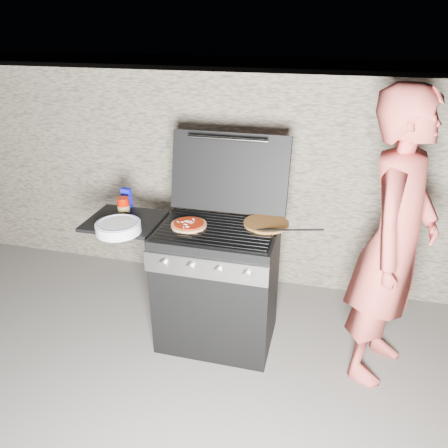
% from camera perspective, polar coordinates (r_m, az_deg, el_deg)
% --- Properties ---
extents(ground, '(50.00, 50.00, 0.00)m').
position_cam_1_polar(ground, '(3.39, -0.84, -14.53)').
color(ground, '#65605B').
extents(stone_wall, '(8.00, 0.35, 1.80)m').
position_cam_1_polar(stone_wall, '(3.84, 3.15, 5.97)').
color(stone_wall, gray).
rests_on(stone_wall, ground).
extents(gas_grill, '(1.34, 0.79, 0.91)m').
position_cam_1_polar(gas_grill, '(3.19, -5.28, -7.47)').
color(gas_grill, black).
rests_on(gas_grill, ground).
extents(pizza_topped, '(0.30, 0.30, 0.03)m').
position_cam_1_polar(pizza_topped, '(2.93, -4.62, -0.03)').
color(pizza_topped, tan).
rests_on(pizza_topped, gas_grill).
extents(pizza_plain, '(0.36, 0.36, 0.02)m').
position_cam_1_polar(pizza_plain, '(2.96, 5.53, 0.06)').
color(pizza_plain, '#C08236').
rests_on(pizza_plain, gas_grill).
extents(sauce_jar, '(0.09, 0.09, 0.13)m').
position_cam_1_polar(sauce_jar, '(3.17, -12.99, 2.27)').
color(sauce_jar, '#A51000').
rests_on(sauce_jar, gas_grill).
extents(blue_carton, '(0.07, 0.04, 0.15)m').
position_cam_1_polar(blue_carton, '(3.29, -12.60, 3.34)').
color(blue_carton, '#0D10AD').
rests_on(blue_carton, gas_grill).
extents(plate_stack, '(0.30, 0.30, 0.07)m').
position_cam_1_polar(plate_stack, '(2.93, -13.64, -0.46)').
color(plate_stack, silver).
rests_on(plate_stack, gas_grill).
extents(person, '(0.67, 0.80, 1.88)m').
position_cam_1_polar(person, '(2.84, 21.35, -2.43)').
color(person, '#C74C44').
rests_on(person, ground).
extents(tongs, '(0.47, 0.06, 0.09)m').
position_cam_1_polar(tongs, '(2.80, 8.12, -0.73)').
color(tongs, black).
rests_on(tongs, gas_grill).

